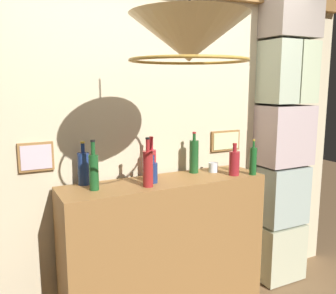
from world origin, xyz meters
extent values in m
cube|color=beige|center=(0.00, 1.10, 1.37)|extent=(3.77, 0.08, 2.73)
cube|color=olive|center=(-0.83, 1.05, 1.31)|extent=(0.22, 0.03, 0.19)
cube|color=#C6B0BB|center=(-0.83, 1.03, 1.31)|extent=(0.19, 0.01, 0.16)
cube|color=olive|center=(0.68, 1.05, 1.31)|extent=(0.28, 0.03, 0.17)
cube|color=beige|center=(0.68, 1.03, 1.31)|extent=(0.25, 0.01, 0.14)
cube|color=#B3B695|center=(1.21, 0.94, 0.27)|extent=(0.42, 0.35, 0.51)
cube|color=#99A99E|center=(1.21, 0.94, 0.80)|extent=(0.42, 0.35, 0.51)
cube|color=#B5A09F|center=(1.21, 0.94, 1.34)|extent=(0.46, 0.35, 0.51)
cube|color=#AAB79B|center=(1.10, 0.94, 1.87)|extent=(0.22, 0.35, 0.51)
cube|color=#B1BE97|center=(1.32, 0.94, 1.87)|extent=(0.21, 0.35, 0.51)
cube|color=gray|center=(1.21, 0.94, 2.41)|extent=(0.45, 0.35, 0.51)
cube|color=olive|center=(0.00, 0.82, 0.55)|extent=(1.49, 0.40, 1.10)
cylinder|color=navy|center=(-0.54, 0.98, 1.21)|extent=(0.08, 0.08, 0.22)
cylinder|color=navy|center=(-0.54, 0.98, 1.36)|extent=(0.03, 0.03, 0.07)
cylinder|color=#B7932D|center=(-0.54, 0.98, 1.39)|extent=(0.03, 0.03, 0.01)
cylinder|color=maroon|center=(-0.05, 0.94, 1.20)|extent=(0.07, 0.07, 0.21)
cylinder|color=maroon|center=(-0.05, 0.94, 1.35)|extent=(0.03, 0.03, 0.09)
cylinder|color=maroon|center=(-0.05, 0.94, 1.40)|extent=(0.03, 0.03, 0.01)
cylinder|color=navy|center=(-0.10, 0.81, 1.17)|extent=(0.06, 0.06, 0.14)
cylinder|color=navy|center=(-0.10, 0.81, 1.27)|extent=(0.02, 0.02, 0.06)
cylinder|color=maroon|center=(-0.10, 0.81, 1.31)|extent=(0.03, 0.03, 0.01)
cylinder|color=maroon|center=(0.53, 0.73, 1.19)|extent=(0.08, 0.08, 0.18)
cylinder|color=maroon|center=(0.53, 0.73, 1.31)|extent=(0.03, 0.03, 0.05)
cylinder|color=maroon|center=(0.53, 0.73, 1.34)|extent=(0.03, 0.03, 0.01)
cylinder|color=#194C21|center=(-0.51, 0.82, 1.22)|extent=(0.06, 0.06, 0.23)
cylinder|color=#194C21|center=(-0.51, 0.82, 1.37)|extent=(0.03, 0.03, 0.09)
cylinder|color=black|center=(-0.51, 0.82, 1.42)|extent=(0.03, 0.03, 0.01)
cylinder|color=maroon|center=(-0.17, 0.74, 1.22)|extent=(0.07, 0.07, 0.24)
cylinder|color=maroon|center=(-0.17, 0.74, 1.38)|extent=(0.03, 0.03, 0.08)
cylinder|color=black|center=(-0.17, 0.74, 1.43)|extent=(0.03, 0.03, 0.01)
cylinder|color=#1B4C20|center=(0.30, 0.93, 1.23)|extent=(0.07, 0.07, 0.25)
cylinder|color=#1B4C20|center=(0.30, 0.93, 1.38)|extent=(0.02, 0.02, 0.05)
cylinder|color=maroon|center=(0.30, 0.93, 1.41)|extent=(0.03, 0.03, 0.01)
cylinder|color=#195421|center=(0.67, 0.67, 1.21)|extent=(0.05, 0.05, 0.21)
cylinder|color=#195421|center=(0.67, 0.67, 1.33)|extent=(0.02, 0.02, 0.05)
cylinder|color=#B7932D|center=(0.67, 0.67, 1.37)|extent=(0.02, 0.02, 0.01)
cylinder|color=silver|center=(0.45, 0.88, 1.14)|extent=(0.07, 0.07, 0.07)
cone|color=beige|center=(-0.18, 0.19, 2.01)|extent=(0.60, 0.60, 0.23)
torus|color=#AD8433|center=(-0.18, 0.19, 1.90)|extent=(0.61, 0.61, 0.02)
camera|label=1|loc=(-1.13, -1.45, 1.79)|focal=39.47mm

